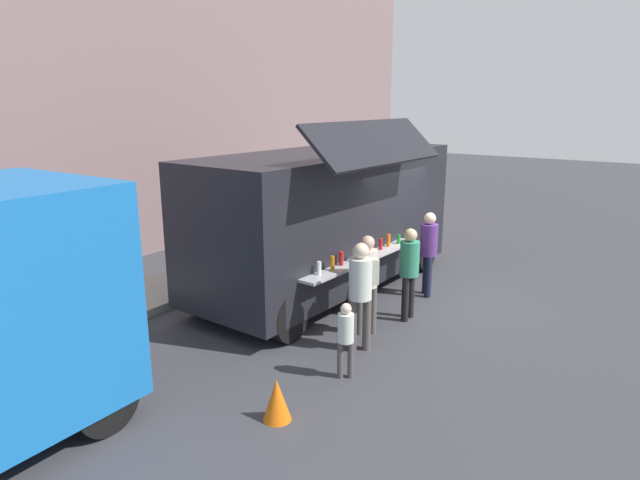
# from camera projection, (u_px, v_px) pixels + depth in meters

# --- Properties ---
(ground_plane) EXTENTS (60.00, 60.00, 0.00)m
(ground_plane) POSITION_uv_depth(u_px,v_px,m) (429.00, 298.00, 11.12)
(ground_plane) COLOR #38383D
(curb_strip) EXTENTS (28.00, 1.60, 0.15)m
(curb_strip) POSITION_uv_depth(u_px,v_px,m) (81.00, 319.00, 9.83)
(curb_strip) COLOR #9E998E
(curb_strip) RESTS_ON ground
(food_truck_main) EXTENTS (6.38, 3.28, 3.54)m
(food_truck_main) POSITION_uv_depth(u_px,v_px,m) (327.00, 216.00, 11.23)
(food_truck_main) COLOR black
(food_truck_main) RESTS_ON ground
(traffic_cone_orange) EXTENTS (0.36, 0.36, 0.55)m
(traffic_cone_orange) POSITION_uv_depth(u_px,v_px,m) (277.00, 400.00, 6.82)
(traffic_cone_orange) COLOR orange
(traffic_cone_orange) RESTS_ON ground
(trash_bin) EXTENTS (0.60, 0.60, 0.98)m
(trash_bin) POSITION_uv_depth(u_px,v_px,m) (328.00, 223.00, 15.60)
(trash_bin) COLOR #2F5B37
(trash_bin) RESTS_ON ground
(customer_front_ordering) EXTENTS (0.36, 0.35, 1.70)m
(customer_front_ordering) POSITION_uv_depth(u_px,v_px,m) (409.00, 266.00, 9.80)
(customer_front_ordering) COLOR black
(customer_front_ordering) RESTS_ON ground
(customer_mid_with_backpack) EXTENTS (0.55, 0.51, 1.73)m
(customer_mid_with_backpack) POSITION_uv_depth(u_px,v_px,m) (367.00, 275.00, 9.12)
(customer_mid_with_backpack) COLOR #4D4B45
(customer_mid_with_backpack) RESTS_ON ground
(customer_rear_waiting) EXTENTS (0.36, 0.36, 1.77)m
(customer_rear_waiting) POSITION_uv_depth(u_px,v_px,m) (360.00, 287.00, 8.54)
(customer_rear_waiting) COLOR #504645
(customer_rear_waiting) RESTS_ON ground
(customer_extra_browsing) EXTENTS (0.35, 0.35, 1.73)m
(customer_extra_browsing) POSITION_uv_depth(u_px,v_px,m) (429.00, 247.00, 11.02)
(customer_extra_browsing) COLOR #1D2238
(customer_extra_browsing) RESTS_ON ground
(child_near_queue) EXTENTS (0.23, 0.23, 1.14)m
(child_near_queue) POSITION_uv_depth(u_px,v_px,m) (346.00, 334.00, 7.76)
(child_near_queue) COLOR #4E4443
(child_near_queue) RESTS_ON ground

